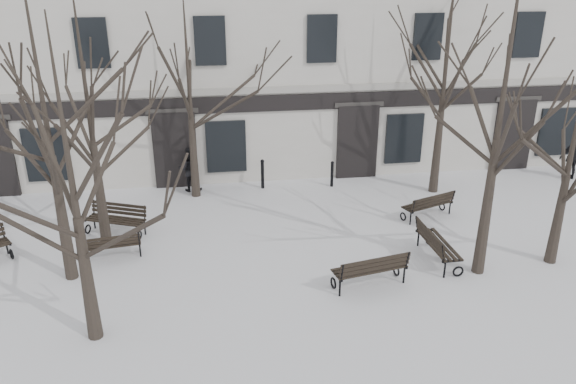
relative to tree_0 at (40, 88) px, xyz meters
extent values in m
plane|color=silver|center=(6.14, -1.54, -5.19)|extent=(100.00, 100.00, 0.00)
cube|color=beige|center=(6.14, 11.46, 0.31)|extent=(40.00, 10.00, 11.00)
cube|color=#9C988F|center=(6.14, 6.43, -1.59)|extent=(40.00, 0.12, 0.25)
cube|color=black|center=(6.14, 6.42, -2.09)|extent=(40.00, 0.10, 0.60)
cube|color=black|center=(-1.96, 6.41, -3.69)|extent=(1.50, 0.14, 2.00)
cube|color=black|center=(2.64, 6.40, -3.74)|extent=(1.60, 0.22, 2.90)
cube|color=#2D2B28|center=(2.64, 6.36, -2.24)|extent=(1.90, 0.08, 0.18)
cube|color=black|center=(4.54, 6.41, -3.69)|extent=(1.50, 0.14, 2.00)
cube|color=black|center=(9.64, 6.40, -3.74)|extent=(1.60, 0.22, 2.90)
cube|color=#2D2B28|center=(9.64, 6.36, -2.24)|extent=(1.90, 0.08, 0.18)
cube|color=black|center=(11.54, 6.41, -3.69)|extent=(1.50, 0.14, 2.00)
cube|color=black|center=(16.14, 6.40, -3.74)|extent=(1.60, 0.22, 2.90)
cube|color=#2D2B28|center=(16.14, 6.36, -2.24)|extent=(1.90, 0.08, 0.18)
cube|color=black|center=(18.04, 6.41, -3.69)|extent=(1.50, 0.14, 2.00)
cube|color=black|center=(0.14, 6.41, 0.21)|extent=(1.10, 0.14, 1.70)
cube|color=black|center=(4.14, 6.41, 0.21)|extent=(1.10, 0.14, 1.70)
cube|color=black|center=(8.14, 6.41, 0.21)|extent=(1.10, 0.14, 1.70)
cube|color=black|center=(12.14, 6.41, 0.21)|extent=(1.10, 0.14, 1.70)
cube|color=black|center=(16.14, 6.41, 0.21)|extent=(1.10, 0.14, 1.70)
cone|color=black|center=(0.00, 0.00, -3.45)|extent=(0.34, 0.34, 3.49)
cone|color=black|center=(1.07, -2.80, -3.68)|extent=(0.34, 0.34, 3.01)
cone|color=black|center=(11.08, -1.33, -3.27)|extent=(0.34, 0.34, 3.83)
cone|color=black|center=(13.40, -1.09, -3.87)|extent=(0.34, 0.34, 2.64)
cone|color=black|center=(0.66, 1.83, -3.56)|extent=(0.34, 0.34, 3.25)
cone|color=black|center=(3.33, 5.36, -3.66)|extent=(0.34, 0.34, 3.06)
cone|color=black|center=(12.12, 4.49, -3.43)|extent=(0.34, 0.34, 3.52)
torus|color=black|center=(-1.93, 1.33, -5.04)|extent=(0.22, 0.30, 0.32)
cylinder|color=black|center=(-2.14, 1.66, -4.94)|extent=(0.05, 0.05, 0.49)
cube|color=black|center=(-2.04, 1.50, -4.70)|extent=(0.37, 0.53, 0.05)
cylinder|color=black|center=(-2.19, 1.73, -4.48)|extent=(0.12, 0.15, 0.54)
torus|color=black|center=(1.70, 1.24, -5.06)|extent=(0.08, 0.27, 0.26)
cylinder|color=black|center=(1.74, 0.91, -4.98)|extent=(0.05, 0.05, 0.41)
cube|color=black|center=(1.72, 1.07, -4.78)|extent=(0.11, 0.50, 0.05)
torus|color=black|center=(0.16, 1.03, -5.06)|extent=(0.08, 0.27, 0.26)
cylinder|color=black|center=(0.21, 0.70, -4.98)|extent=(0.05, 0.05, 0.41)
cube|color=black|center=(0.19, 0.87, -4.78)|extent=(0.11, 0.50, 0.05)
cube|color=black|center=(0.93, 1.17, -4.76)|extent=(1.63, 0.30, 0.03)
cube|color=black|center=(0.94, 1.04, -4.76)|extent=(1.63, 0.30, 0.03)
cube|color=black|center=(0.96, 0.92, -4.76)|extent=(1.63, 0.30, 0.03)
cube|color=black|center=(0.98, 0.79, -4.76)|extent=(1.63, 0.30, 0.03)
cube|color=black|center=(0.98, 0.75, -4.64)|extent=(1.63, 0.25, 0.08)
cube|color=black|center=(0.98, 0.73, -4.53)|extent=(1.63, 0.25, 0.08)
cube|color=black|center=(0.99, 0.72, -4.42)|extent=(1.63, 0.25, 0.08)
cylinder|color=black|center=(1.75, 0.84, -4.60)|extent=(0.05, 0.13, 0.45)
cylinder|color=black|center=(0.22, 0.63, -4.60)|extent=(0.05, 0.13, 0.45)
torus|color=black|center=(8.77, -1.20, -5.03)|extent=(0.12, 0.33, 0.32)
cylinder|color=black|center=(8.85, -1.59, -4.94)|extent=(0.06, 0.06, 0.50)
cube|color=black|center=(8.81, -1.40, -4.69)|extent=(0.18, 0.61, 0.06)
torus|color=black|center=(6.92, -1.58, -5.03)|extent=(0.12, 0.33, 0.32)
cylinder|color=black|center=(7.00, -1.97, -4.94)|extent=(0.06, 0.06, 0.50)
cube|color=black|center=(6.96, -1.78, -4.69)|extent=(0.18, 0.61, 0.06)
cube|color=black|center=(7.83, -1.35, -4.67)|extent=(1.97, 0.50, 0.04)
cube|color=black|center=(7.87, -1.50, -4.67)|extent=(1.97, 0.50, 0.04)
cube|color=black|center=(7.90, -1.65, -4.67)|extent=(1.97, 0.50, 0.04)
cube|color=black|center=(7.93, -1.81, -4.67)|extent=(1.97, 0.50, 0.04)
cube|color=black|center=(7.94, -1.85, -4.52)|extent=(1.96, 0.44, 0.10)
cube|color=black|center=(7.94, -1.87, -4.39)|extent=(1.96, 0.44, 0.10)
cube|color=black|center=(7.95, -1.90, -4.26)|extent=(1.96, 0.44, 0.10)
cylinder|color=black|center=(8.86, -1.68, -4.47)|extent=(0.08, 0.16, 0.55)
cylinder|color=black|center=(7.02, -2.06, -4.47)|extent=(0.08, 0.16, 0.55)
torus|color=black|center=(-0.04, 2.71, -5.04)|extent=(0.17, 0.30, 0.31)
cylinder|color=black|center=(0.11, 3.06, -4.95)|extent=(0.05, 0.05, 0.47)
cube|color=black|center=(0.03, 2.89, -4.71)|extent=(0.27, 0.55, 0.05)
torus|color=black|center=(1.61, 2.01, -5.04)|extent=(0.17, 0.30, 0.31)
cylinder|color=black|center=(1.75, 2.36, -4.95)|extent=(0.05, 0.05, 0.47)
cube|color=black|center=(1.68, 2.19, -4.71)|extent=(0.27, 0.55, 0.05)
cube|color=black|center=(0.77, 2.33, -4.69)|extent=(1.78, 0.83, 0.04)
cube|color=black|center=(0.82, 2.46, -4.69)|extent=(1.78, 0.83, 0.04)
cube|color=black|center=(0.88, 2.60, -4.69)|extent=(1.78, 0.83, 0.04)
cube|color=black|center=(0.94, 2.73, -4.69)|extent=(1.78, 0.83, 0.04)
cube|color=black|center=(0.95, 2.77, -4.56)|extent=(1.76, 0.77, 0.09)
cube|color=black|center=(0.96, 2.79, -4.43)|extent=(1.76, 0.77, 0.09)
cube|color=black|center=(0.97, 2.81, -4.30)|extent=(1.76, 0.77, 0.09)
cylinder|color=black|center=(0.14, 3.14, -4.50)|extent=(0.10, 0.16, 0.52)
cylinder|color=black|center=(1.79, 2.44, -4.50)|extent=(0.10, 0.16, 0.52)
torus|color=black|center=(11.75, 2.77, -5.05)|extent=(0.15, 0.29, 0.29)
cylinder|color=black|center=(11.87, 2.43, -4.96)|extent=(0.05, 0.05, 0.46)
cube|color=black|center=(11.81, 2.60, -4.73)|extent=(0.24, 0.54, 0.05)
torus|color=black|center=(10.14, 2.17, -5.05)|extent=(0.15, 0.29, 0.29)
cylinder|color=black|center=(10.26, 1.83, -4.96)|extent=(0.05, 0.05, 0.46)
cube|color=black|center=(10.20, 2.00, -4.73)|extent=(0.24, 0.54, 0.05)
cube|color=black|center=(10.93, 2.51, -4.71)|extent=(1.74, 0.72, 0.04)
cube|color=black|center=(10.98, 2.37, -4.71)|extent=(1.74, 0.72, 0.04)
cube|color=black|center=(11.03, 2.24, -4.71)|extent=(1.74, 0.72, 0.04)
cube|color=black|center=(11.08, 2.11, -4.71)|extent=(1.74, 0.72, 0.04)
cube|color=black|center=(11.09, 2.07, -4.58)|extent=(1.72, 0.67, 0.09)
cube|color=black|center=(11.10, 2.05, -4.46)|extent=(1.72, 0.67, 0.09)
cube|color=black|center=(11.11, 2.03, -4.34)|extent=(1.72, 0.67, 0.09)
cylinder|color=black|center=(11.90, 2.35, -4.53)|extent=(0.09, 0.15, 0.50)
cylinder|color=black|center=(10.29, 1.75, -4.53)|extent=(0.09, 0.15, 0.50)
torus|color=black|center=(10.42, -1.50, -5.03)|extent=(0.32, 0.06, 0.32)
cylinder|color=black|center=(10.02, -1.51, -4.94)|extent=(0.06, 0.06, 0.50)
cube|color=black|center=(10.22, -1.50, -4.69)|extent=(0.61, 0.07, 0.06)
torus|color=black|center=(10.38, 0.38, -5.03)|extent=(0.32, 0.06, 0.32)
cylinder|color=black|center=(9.98, 0.38, -4.94)|extent=(0.06, 0.06, 0.50)
cube|color=black|center=(10.18, 0.38, -4.69)|extent=(0.61, 0.07, 0.06)
cube|color=black|center=(10.45, -0.56, -4.67)|extent=(0.14, 2.00, 0.04)
cube|color=black|center=(10.29, -0.56, -4.67)|extent=(0.14, 2.00, 0.04)
cube|color=black|center=(10.14, -0.56, -4.67)|extent=(0.14, 2.00, 0.04)
cube|color=black|center=(9.98, -0.57, -4.67)|extent=(0.14, 2.00, 0.04)
cube|color=black|center=(9.94, -0.57, -4.52)|extent=(0.08, 1.99, 0.10)
cube|color=black|center=(9.91, -0.57, -4.39)|extent=(0.08, 1.99, 0.10)
cube|color=black|center=(9.89, -0.57, -4.26)|extent=(0.08, 1.99, 0.10)
cylinder|color=black|center=(9.93, -1.51, -4.47)|extent=(0.16, 0.05, 0.55)
cylinder|color=black|center=(9.90, 0.37, -4.47)|extent=(0.16, 0.05, 0.55)
cylinder|color=black|center=(5.83, 5.73, -4.66)|extent=(0.13, 0.13, 1.05)
sphere|color=black|center=(5.83, 5.73, -4.11)|extent=(0.15, 0.15, 0.15)
cylinder|color=black|center=(8.46, 5.52, -4.72)|extent=(0.11, 0.11, 0.93)
sphere|color=black|center=(8.46, 5.52, -4.24)|extent=(0.13, 0.13, 0.13)
imported|color=black|center=(3.15, 5.89, -5.19)|extent=(0.85, 0.67, 1.69)
imported|color=black|center=(17.97, 4.95, -5.19)|extent=(1.08, 0.59, 1.74)
camera|label=1|loc=(3.87, -13.98, 2.78)|focal=35.00mm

